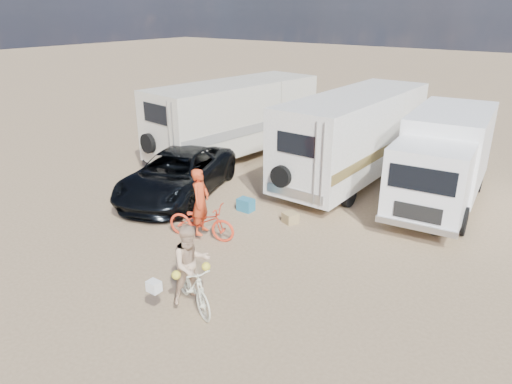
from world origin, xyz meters
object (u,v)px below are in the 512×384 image
Objects in this scene: box_truck at (442,161)px; bike_woman at (192,285)px; bike_man at (201,221)px; cooler at (246,205)px; dark_suv at (177,174)px; rv_main at (353,138)px; crate at (290,218)px; bike_parked at (423,212)px; rider_woman at (191,271)px; rv_left at (234,120)px; rider_man at (201,207)px.

box_truck is 9.57m from bike_woman.
cooler is at bearing -12.90° from bike_man.
rv_main is at bearing 31.13° from dark_suv.
bike_woman is 5.05m from crate.
dark_suv is 2.81× the size of bike_man.
dark_suv is 3.15× the size of bike_parked.
rider_woman is (0.85, -9.67, -0.74)m from rv_main.
bike_parked is at bearing 2.69° from bike_woman.
bike_woman is 5.43m from cooler.
bike_parked is (3.57, -2.49, -1.17)m from rv_main.
rv_left reaches higher than bike_man.
cooler is at bearing -12.31° from dark_suv.
rider_woman is (2.12, -2.60, -0.06)m from rider_man.
bike_man is at bearing 173.86° from bike_parked.
rv_left reaches higher than cooler.
rv_main is at bearing 9.39° from rv_left.
rider_man is 3.35m from rider_woman.
dark_suv is 3.56m from bike_man.
rider_woman is 4.46× the size of crate.
bike_man is 1.08× the size of bike_woman.
bike_parked is 5.52m from cooler.
rv_left is at bearing 142.75° from crate.
rv_main reaches higher than cooler.
dark_suv is 6.83m from bike_woman.
bike_woman is at bearing -61.25° from dark_suv.
box_truck is 3.43× the size of rider_man.
cooler is (2.78, 0.34, -0.58)m from dark_suv.
bike_parked is at bearing -63.91° from bike_man.
rider_man is at bearing -122.03° from crate.
rv_main reaches higher than bike_parked.
crate is (1.68, 0.09, -0.04)m from cooler.
rv_left reaches higher than bike_woman.
crate is (5.82, -4.42, -1.46)m from rv_left.
bike_man is at bearing -0.00° from rider_man.
rider_man is (2.95, -1.97, 0.18)m from dark_suv.
rider_man is (-1.27, -7.07, -0.68)m from rv_main.
dark_suv reaches higher than bike_woman.
rv_left is at bearing 57.83° from rider_woman.
bike_parked is (7.80, 2.60, -0.32)m from dark_suv.
bike_parked is at bearing -92.32° from box_truck.
rv_left is at bearing 57.83° from bike_woman.
dark_suv is 3.02× the size of bike_woman.
box_truck is at bearing 7.73° from rider_woman.
bike_woman is 4.62× the size of crate.
rider_man is (0.00, 0.00, 0.44)m from bike_man.
bike_woman is 3.38m from rider_man.
rider_man is at bearing -131.98° from box_truck.
rv_left is 8.10m from rider_man.
cooler is at bearing 154.78° from bike_parked.
cooler is 1.68m from crate.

